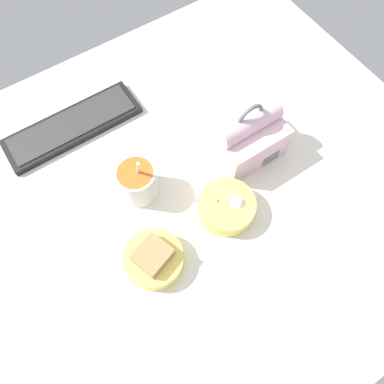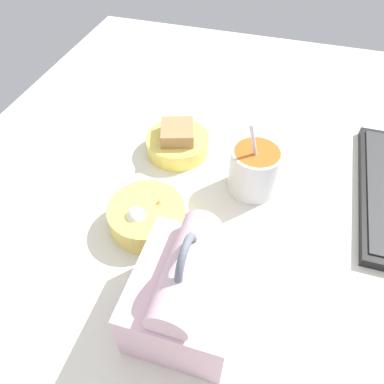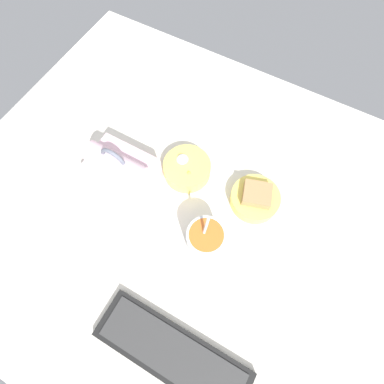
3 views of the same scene
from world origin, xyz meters
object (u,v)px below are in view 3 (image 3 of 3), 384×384
object	(u,v)px
bento_bowl_sandwich	(255,198)
keyboard	(173,353)
lunch_bag	(120,173)
soup_cup	(206,239)
bento_bowl_snacks	(187,169)

from	to	relation	value
bento_bowl_sandwich	keyboard	bearing A→B (deg)	89.14
lunch_bag	bento_bowl_sandwich	size ratio (longest dim) A/B	1.32
keyboard	soup_cup	distance (cm)	26.41
lunch_bag	bento_bowl_sandwich	bearing A→B (deg)	-159.63
keyboard	soup_cup	size ratio (longest dim) A/B	2.36
lunch_bag	bento_bowl_snacks	distance (cm)	18.20
soup_cup	bento_bowl_sandwich	xyz separation A→B (cm)	(-6.11, -17.06, -2.40)
bento_bowl_snacks	keyboard	bearing A→B (deg)	115.48
bento_bowl_sandwich	bento_bowl_snacks	xyz separation A→B (cm)	(20.40, 1.16, 0.05)
lunch_bag	bento_bowl_snacks	size ratio (longest dim) A/B	1.31
keyboard	bento_bowl_sandwich	size ratio (longest dim) A/B	2.72
bento_bowl_sandwich	bento_bowl_snacks	size ratio (longest dim) A/B	0.99
keyboard	bento_bowl_sandwich	bearing A→B (deg)	-90.86
lunch_bag	soup_cup	size ratio (longest dim) A/B	1.15
lunch_bag	bento_bowl_sandwich	distance (cm)	36.49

